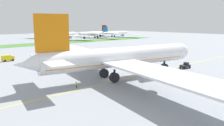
# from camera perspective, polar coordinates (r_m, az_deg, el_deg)

# --- Properties ---
(ground_plane) EXTENTS (600.00, 600.00, 0.00)m
(ground_plane) POSITION_cam_1_polar(r_m,az_deg,el_deg) (67.86, -0.73, -4.32)
(ground_plane) COLOR #9399A0
(ground_plane) RESTS_ON ground
(apron_taxi_line) EXTENTS (280.00, 0.36, 0.01)m
(apron_taxi_line) POSITION_cam_1_polar(r_m,az_deg,el_deg) (66.08, 0.68, -4.71)
(apron_taxi_line) COLOR yellow
(apron_taxi_line) RESTS_ON ground
(airliner_foreground) EXTENTS (58.89, 94.49, 19.24)m
(airliner_foreground) POSITION_cam_1_polar(r_m,az_deg,el_deg) (68.27, 1.43, 1.37)
(airliner_foreground) COLOR white
(airliner_foreground) RESTS_ON ground
(pushback_tug) EXTENTS (5.69, 3.06, 2.26)m
(pushback_tug) POSITION_cam_1_polar(r_m,az_deg,el_deg) (89.00, 18.12, -0.65)
(pushback_tug) COLOR #26262B
(pushback_tug) RESTS_ON ground
(ground_crew_wingwalker_port) EXTENTS (0.48, 0.44, 1.61)m
(ground_crew_wingwalker_port) POSITION_cam_1_polar(r_m,az_deg,el_deg) (78.66, 14.43, -1.88)
(ground_crew_wingwalker_port) COLOR black
(ground_crew_wingwalker_port) RESTS_ON ground
(ground_crew_marshaller_front) EXTENTS (0.26, 0.62, 1.77)m
(ground_crew_marshaller_front) POSITION_cam_1_polar(r_m,az_deg,el_deg) (60.15, -9.07, -5.30)
(ground_crew_marshaller_front) COLOR black
(ground_crew_marshaller_front) RESTS_ON ground
(ground_crew_wingwalker_starboard) EXTENTS (0.43, 0.46, 1.55)m
(ground_crew_wingwalker_starboard) POSITION_cam_1_polar(r_m,az_deg,el_deg) (67.89, 1.03, -3.49)
(ground_crew_wingwalker_starboard) COLOR black
(ground_crew_wingwalker_starboard) RESTS_ON ground
(service_truck_baggage_loader) EXTENTS (5.26, 2.62, 2.73)m
(service_truck_baggage_loader) POSITION_cam_1_polar(r_m,az_deg,el_deg) (110.54, -24.98, 1.19)
(service_truck_baggage_loader) COLOR yellow
(service_truck_baggage_loader) RESTS_ON ground
(parked_airliner_far_centre) EXTENTS (48.48, 80.70, 13.90)m
(parked_airliner_far_centre) POSITION_cam_1_polar(r_m,az_deg,el_deg) (236.38, -13.22, 6.99)
(parked_airliner_far_centre) COLOR white
(parked_airliner_far_centre) RESTS_ON ground
(parked_airliner_far_right) EXTENTS (44.38, 70.80, 14.07)m
(parked_airliner_far_right) POSITION_cam_1_polar(r_m,az_deg,el_deg) (252.23, -4.41, 7.43)
(parked_airliner_far_right) COLOR white
(parked_airliner_far_right) RESTS_ON ground
(parked_airliner_far_outer) EXTENTS (47.40, 77.89, 12.35)m
(parked_airliner_far_outer) POSITION_cam_1_polar(r_m,az_deg,el_deg) (273.43, 0.64, 7.55)
(parked_airliner_far_outer) COLOR white
(parked_airliner_far_outer) RESTS_ON ground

